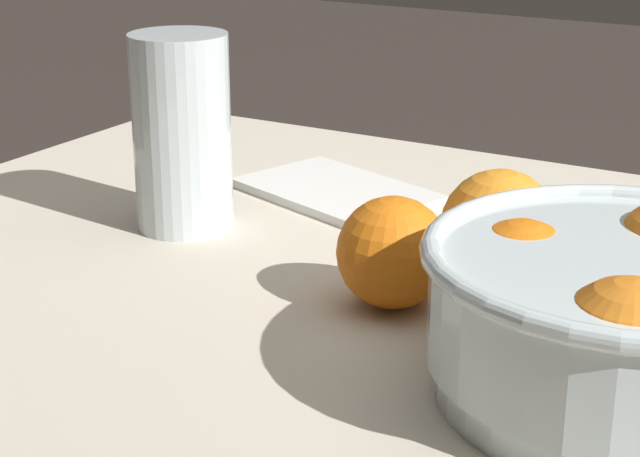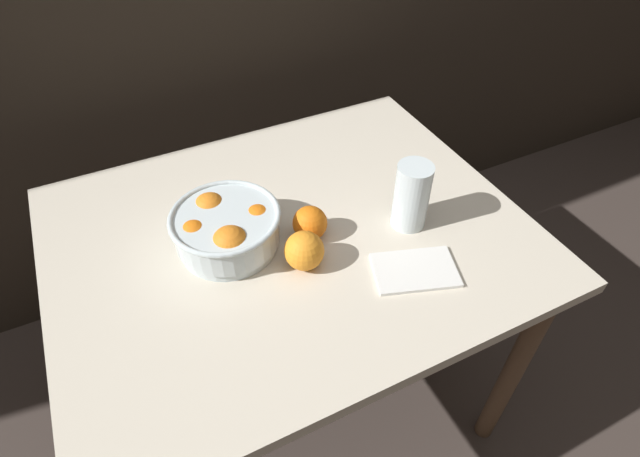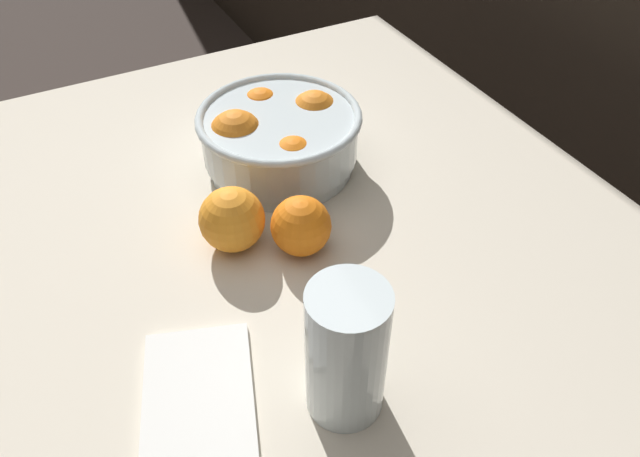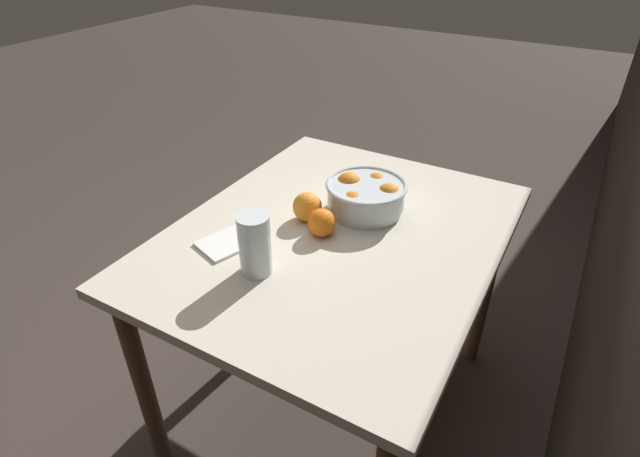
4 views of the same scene
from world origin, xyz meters
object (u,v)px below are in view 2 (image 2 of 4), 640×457
(juice_glass, at_px, (411,199))
(orange_loose_front, at_px, (304,251))
(fruit_bowl, at_px, (226,229))
(orange_loose_near_bowl, at_px, (310,223))

(juice_glass, bearing_deg, orange_loose_front, -176.99)
(fruit_bowl, relative_size, orange_loose_front, 2.81)
(juice_glass, xyz_separation_m, orange_loose_front, (-0.26, -0.01, -0.03))
(fruit_bowl, bearing_deg, orange_loose_front, -44.19)
(orange_loose_near_bowl, distance_m, orange_loose_front, 0.09)
(juice_glass, distance_m, orange_loose_near_bowl, 0.23)
(juice_glass, relative_size, orange_loose_front, 1.89)
(fruit_bowl, height_order, orange_loose_front, fruit_bowl)
(orange_loose_near_bowl, xyz_separation_m, orange_loose_front, (-0.05, -0.07, 0.00))
(orange_loose_front, bearing_deg, orange_loose_near_bowl, 57.05)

